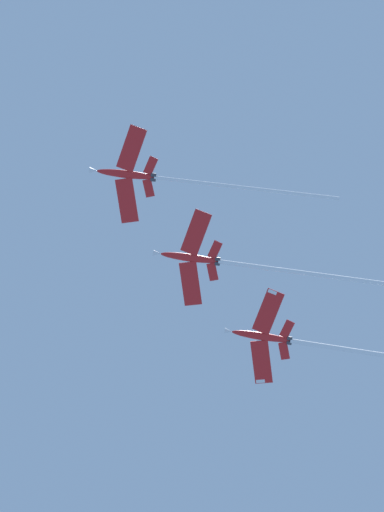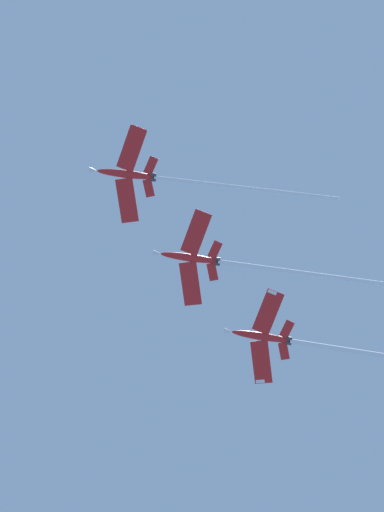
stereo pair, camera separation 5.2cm
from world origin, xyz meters
name	(u,v)px [view 2 (the right image)]	position (x,y,z in m)	size (l,w,h in m)	color
jet_lead	(161,178)	(-16.96, -1.36, 173.81)	(46.62, 26.22, 8.85)	red
jet_second	(230,263)	(-37.40, -9.44, 171.02)	(43.31, 24.63, 8.70)	red
jet_third	(306,343)	(-58.39, -15.95, 167.72)	(43.55, 24.55, 9.43)	red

